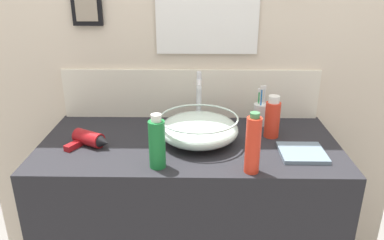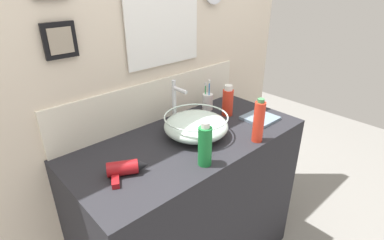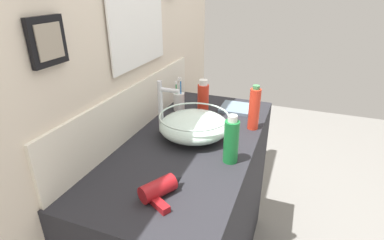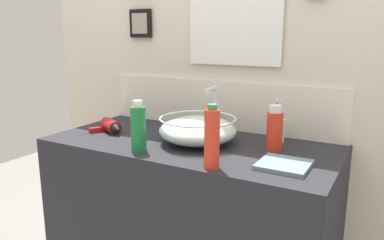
# 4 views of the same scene
# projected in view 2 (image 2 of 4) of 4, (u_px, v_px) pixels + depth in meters

# --- Properties ---
(vanity_counter) EXTENTS (1.26, 0.59, 0.94)m
(vanity_counter) POSITION_uv_depth(u_px,v_px,m) (190.00, 208.00, 1.75)
(vanity_counter) COLOR #232328
(vanity_counter) RESTS_ON ground
(back_panel) EXTENTS (2.12, 0.10, 2.32)m
(back_panel) POSITION_uv_depth(u_px,v_px,m) (151.00, 81.00, 1.66)
(back_panel) COLOR beige
(back_panel) RESTS_ON ground
(glass_bowl_sink) EXTENTS (0.33, 0.33, 0.11)m
(glass_bowl_sink) POSITION_uv_depth(u_px,v_px,m) (196.00, 125.00, 1.54)
(glass_bowl_sink) COLOR silver
(glass_bowl_sink) RESTS_ON vanity_counter
(faucet) EXTENTS (0.02, 0.11, 0.26)m
(faucet) POSITION_uv_depth(u_px,v_px,m) (175.00, 101.00, 1.61)
(faucet) COLOR silver
(faucet) RESTS_ON vanity_counter
(hair_drier) EXTENTS (0.19, 0.13, 0.06)m
(hair_drier) POSITION_uv_depth(u_px,v_px,m) (126.00, 169.00, 1.25)
(hair_drier) COLOR maroon
(hair_drier) RESTS_ON vanity_counter
(toothbrush_cup) EXTENTS (0.06, 0.06, 0.19)m
(toothbrush_cup) POSITION_uv_depth(u_px,v_px,m) (208.00, 101.00, 1.85)
(toothbrush_cup) COLOR white
(toothbrush_cup) RESTS_ON vanity_counter
(spray_bottle) EXTENTS (0.06, 0.06, 0.19)m
(spray_bottle) POSITION_uv_depth(u_px,v_px,m) (228.00, 101.00, 1.76)
(spray_bottle) COLOR red
(spray_bottle) RESTS_ON vanity_counter
(shampoo_bottle) EXTENTS (0.06, 0.06, 0.21)m
(shampoo_bottle) POSITION_uv_depth(u_px,v_px,m) (205.00, 145.00, 1.29)
(shampoo_bottle) COLOR #197233
(shampoo_bottle) RESTS_ON vanity_counter
(lotion_bottle) EXTENTS (0.05, 0.05, 0.23)m
(lotion_bottle) POSITION_uv_depth(u_px,v_px,m) (259.00, 121.00, 1.47)
(lotion_bottle) COLOR red
(lotion_bottle) RESTS_ON vanity_counter
(hand_towel) EXTENTS (0.17, 0.17, 0.02)m
(hand_towel) POSITION_uv_depth(u_px,v_px,m) (260.00, 118.00, 1.74)
(hand_towel) COLOR slate
(hand_towel) RESTS_ON vanity_counter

